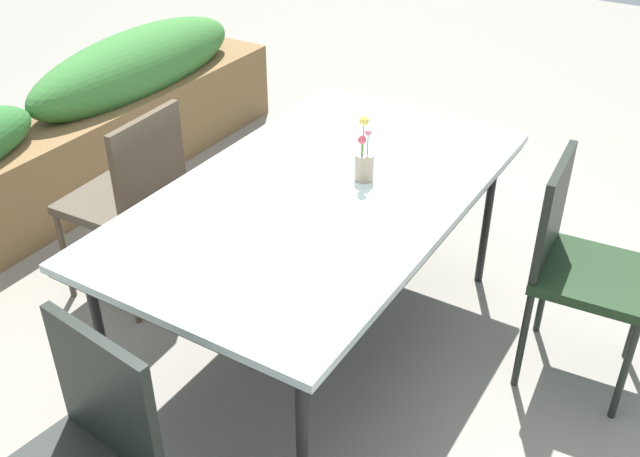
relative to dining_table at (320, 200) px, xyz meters
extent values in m
plane|color=gray|center=(-0.01, -0.02, -0.70)|extent=(12.00, 12.00, 0.00)
cube|color=#B2C6C1|center=(0.00, 0.00, 0.03)|extent=(1.74, 1.02, 0.03)
cube|color=black|center=(0.00, 0.00, 0.00)|extent=(1.71, 1.00, 0.02)
cylinder|color=black|center=(-0.77, -0.41, -0.35)|extent=(0.04, 0.04, 0.71)
cylinder|color=black|center=(0.77, -0.41, -0.35)|extent=(0.04, 0.04, 0.71)
cylinder|color=black|center=(-0.77, 0.41, -0.35)|extent=(0.04, 0.04, 0.71)
cylinder|color=black|center=(0.77, 0.41, -0.35)|extent=(0.04, 0.04, 0.71)
cube|color=#493F32|center=(-0.11, 0.96, -0.24)|extent=(0.45, 0.45, 0.04)
cube|color=#4C3D2D|center=(-0.11, 0.76, -0.02)|extent=(0.41, 0.05, 0.43)
cylinder|color=#4C3D2D|center=(-0.32, 1.14, -0.48)|extent=(0.03, 0.03, 0.45)
cylinder|color=#4C3D2D|center=(0.07, 1.16, -0.48)|extent=(0.03, 0.03, 0.45)
cylinder|color=#4C3D2D|center=(-0.30, 0.75, -0.48)|extent=(0.03, 0.03, 0.45)
cylinder|color=#4C3D2D|center=(0.09, 0.77, -0.48)|extent=(0.03, 0.03, 0.45)
cube|color=black|center=(0.39, -0.96, -0.23)|extent=(0.44, 0.44, 0.04)
cube|color=black|center=(0.38, -0.77, -0.01)|extent=(0.39, 0.06, 0.42)
cylinder|color=black|center=(0.59, -1.13, -0.47)|extent=(0.03, 0.03, 0.46)
cylinder|color=black|center=(0.22, -1.15, -0.47)|extent=(0.03, 0.03, 0.46)
cylinder|color=black|center=(0.56, -0.76, -0.47)|extent=(0.03, 0.03, 0.46)
cylinder|color=black|center=(0.19, -0.79, -0.47)|extent=(0.03, 0.03, 0.46)
cube|color=black|center=(-1.12, -0.02, -0.03)|extent=(0.08, 0.40, 0.42)
cylinder|color=tan|center=(0.16, -0.10, 0.09)|extent=(0.07, 0.07, 0.11)
cylinder|color=#569347|center=(0.17, -0.10, 0.17)|extent=(0.01, 0.01, 0.12)
sphere|color=pink|center=(0.17, -0.10, 0.23)|extent=(0.02, 0.02, 0.02)
cylinder|color=#569347|center=(0.14, -0.10, 0.16)|extent=(0.01, 0.01, 0.11)
sphere|color=#DB4C56|center=(0.14, -0.10, 0.21)|extent=(0.03, 0.03, 0.03)
cylinder|color=#569347|center=(0.15, -0.09, 0.20)|extent=(0.01, 0.01, 0.18)
sphere|color=#EFCC4C|center=(0.15, -0.09, 0.29)|extent=(0.04, 0.04, 0.04)
cube|color=brown|center=(0.13, 1.80, -0.46)|extent=(3.48, 0.46, 0.48)
ellipsoid|color=#387233|center=(0.91, 1.80, -0.10)|extent=(1.57, 0.41, 0.40)
cylinder|color=gray|center=(1.41, 0.13, -0.59)|extent=(0.22, 0.22, 0.23)
sphere|color=#569347|center=(1.41, 0.13, -0.37)|extent=(0.24, 0.24, 0.24)
camera|label=1|loc=(-2.01, -1.23, 1.38)|focal=41.09mm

